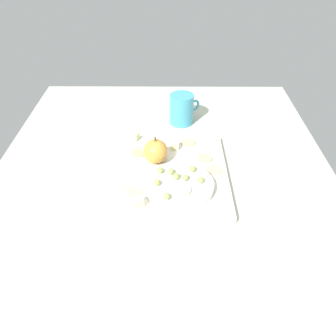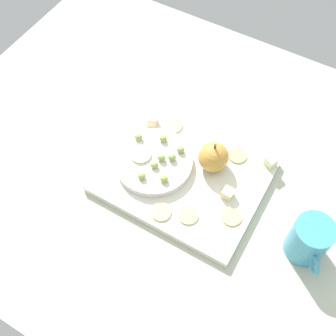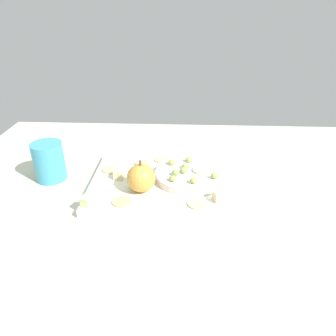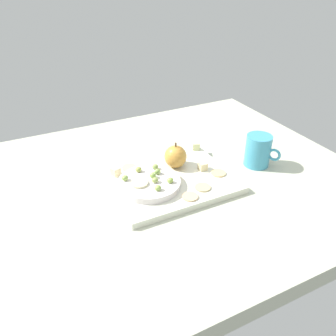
{
  "view_description": "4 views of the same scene",
  "coord_description": "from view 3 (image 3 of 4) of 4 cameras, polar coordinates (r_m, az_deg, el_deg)",
  "views": [
    {
      "loc": [
        -70.31,
        -1.75,
        63.53
      ],
      "look_at": [
        -0.34,
        -1.36,
        9.86
      ],
      "focal_mm": 37.11,
      "sensor_mm": 36.0,
      "label": 1
    },
    {
      "loc": [
        23.75,
        -46.92,
        86.68
      ],
      "look_at": [
        -0.53,
        -5.05,
        9.63
      ],
      "focal_mm": 45.55,
      "sensor_mm": 36.0,
      "label": 2
    },
    {
      "loc": [
        -2.46,
        64.93,
        47.13
      ],
      "look_at": [
        0.6,
        -0.75,
        11.39
      ],
      "focal_mm": 34.01,
      "sensor_mm": 36.0,
      "label": 3
    },
    {
      "loc": [
        -35.35,
        -76.98,
        60.71
      ],
      "look_at": [
        0.68,
        -4.98,
        11.6
      ],
      "focal_mm": 37.08,
      "sensor_mm": 36.0,
      "label": 4
    }
  ],
  "objects": [
    {
      "name": "cracker_2",
      "position": [
        0.85,
        -10.21,
        -0.29
      ],
      "size": [
        4.3,
        4.3,
        0.4
      ],
      "primitive_type": "cylinder",
      "color": "#E5C080",
      "rests_on": "platter"
    },
    {
      "name": "table",
      "position": [
        0.79,
        0.41,
        -5.99
      ],
      "size": [
        119.35,
        93.45,
        4.91
      ],
      "primitive_type": "cube",
      "color": "#B6BAA3",
      "rests_on": "ground"
    },
    {
      "name": "cheese_cube_0",
      "position": [
        0.8,
        -8.83,
        -1.14
      ],
      "size": [
        2.36,
        2.36,
        2.25
      ],
      "primitive_type": "cube",
      "rotation": [
        0.0,
        0.0,
        1.52
      ],
      "color": "beige",
      "rests_on": "platter"
    },
    {
      "name": "serving_dish",
      "position": [
        0.8,
        3.89,
        -1.24
      ],
      "size": [
        17.18,
        17.18,
        1.85
      ],
      "primitive_type": "cylinder",
      "color": "white",
      "rests_on": "platter"
    },
    {
      "name": "cracker_1",
      "position": [
        0.88,
        -1.04,
        1.51
      ],
      "size": [
        4.3,
        4.3,
        0.4
      ],
      "primitive_type": "cylinder",
      "color": "#DFB68A",
      "rests_on": "platter"
    },
    {
      "name": "grape_2",
      "position": [
        0.75,
        0.88,
        -1.89
      ],
      "size": [
        1.79,
        1.61,
        1.48
      ],
      "primitive_type": "ellipsoid",
      "color": "#90AB55",
      "rests_on": "serving_dish"
    },
    {
      "name": "platter",
      "position": [
        0.8,
        -1.21,
        -2.69
      ],
      "size": [
        34.47,
        27.96,
        1.86
      ],
      "primitive_type": "cube",
      "color": "silver",
      "rests_on": "table"
    },
    {
      "name": "apple_whole",
      "position": [
        0.74,
        -4.86,
        -1.81
      ],
      "size": [
        6.69,
        6.69,
        6.69
      ],
      "primitive_type": "sphere",
      "color": "gold",
      "rests_on": "platter"
    },
    {
      "name": "apple_stem",
      "position": [
        0.72,
        -4.98,
        0.92
      ],
      "size": [
        0.5,
        0.5,
        1.2
      ],
      "primitive_type": "cylinder",
      "color": "brown",
      "rests_on": "apple_whole"
    },
    {
      "name": "grape_5",
      "position": [
        0.77,
        1.38,
        -0.82
      ],
      "size": [
        1.79,
        1.61,
        1.63
      ],
      "primitive_type": "ellipsoid",
      "color": "#8EB456",
      "rests_on": "serving_dish"
    },
    {
      "name": "grape_3",
      "position": [
        0.8,
        3.16,
        0.34
      ],
      "size": [
        1.79,
        1.61,
        1.47
      ],
      "primitive_type": "ellipsoid",
      "color": "#9CB25C",
      "rests_on": "serving_dish"
    },
    {
      "name": "grape_4",
      "position": [
        0.82,
        0.97,
        1.05
      ],
      "size": [
        1.79,
        1.61,
        1.5
      ],
      "primitive_type": "ellipsoid",
      "color": "#96B750",
      "rests_on": "serving_dish"
    },
    {
      "name": "cheese_cube_2",
      "position": [
        0.71,
        -14.33,
        -5.79
      ],
      "size": [
        2.96,
        2.96,
        2.25
      ],
      "primitive_type": "cube",
      "rotation": [
        0.0,
        0.0,
        1.16
      ],
      "color": "beige",
      "rests_on": "platter"
    },
    {
      "name": "cracker_0",
      "position": [
        0.72,
        -8.29,
        -5.97
      ],
      "size": [
        4.3,
        4.3,
        0.4
      ],
      "primitive_type": "cylinder",
      "color": "#D8B57B",
      "rests_on": "platter"
    },
    {
      "name": "grape_6",
      "position": [
        0.74,
        4.64,
        -2.24
      ],
      "size": [
        1.79,
        1.61,
        1.52
      ],
      "primitive_type": "ellipsoid",
      "color": "#A0B052",
      "rests_on": "serving_dish"
    },
    {
      "name": "grape_1",
      "position": [
        0.83,
        3.77,
        1.53
      ],
      "size": [
        1.79,
        1.61,
        1.5
      ],
      "primitive_type": "ellipsoid",
      "color": "#98BC56",
      "rests_on": "serving_dish"
    },
    {
      "name": "grape_7",
      "position": [
        0.78,
        2.85,
        -0.39
      ],
      "size": [
        1.79,
        1.61,
        1.68
      ],
      "primitive_type": "ellipsoid",
      "color": "#96BB59",
      "rests_on": "serving_dish"
    },
    {
      "name": "apple_slice_0",
      "position": [
        0.8,
        6.13,
        -0.38
      ],
      "size": [
        4.69,
        4.69,
        0.6
      ],
      "primitive_type": "cylinder",
      "color": "beige",
      "rests_on": "serving_dish"
    },
    {
      "name": "cracker_4",
      "position": [
        0.87,
        -4.56,
        0.93
      ],
      "size": [
        4.3,
        4.3,
        0.4
      ],
      "primitive_type": "cylinder",
      "color": "#D1BB85",
      "rests_on": "platter"
    },
    {
      "name": "cup",
      "position": [
        0.87,
        -20.56,
        1.13
      ],
      "size": [
        7.93,
        10.11,
        9.94
      ],
      "color": "#409BBB",
      "rests_on": "table"
    },
    {
      "name": "grape_0",
      "position": [
        0.77,
        8.34,
        -1.35
      ],
      "size": [
        1.79,
        1.61,
        1.56
      ],
      "primitive_type": "ellipsoid",
      "color": "#93B758",
      "rests_on": "serving_dish"
    },
    {
      "name": "cheese_cube_1",
      "position": [
        0.72,
        9.08,
        -5.04
      ],
      "size": [
        2.9,
        2.9,
        2.25
      ],
      "primitive_type": "cube",
      "rotation": [
        0.0,
        0.0,
        0.36
      ],
      "color": "beige",
      "rests_on": "platter"
    },
    {
      "name": "cracker_3",
      "position": [
        0.7,
        5.23,
        -6.39
      ],
      "size": [
        4.3,
        4.3,
        0.4
      ],
      "primitive_type": "cylinder",
      "color": "#D1C18C",
      "rests_on": "platter"
    }
  ]
}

